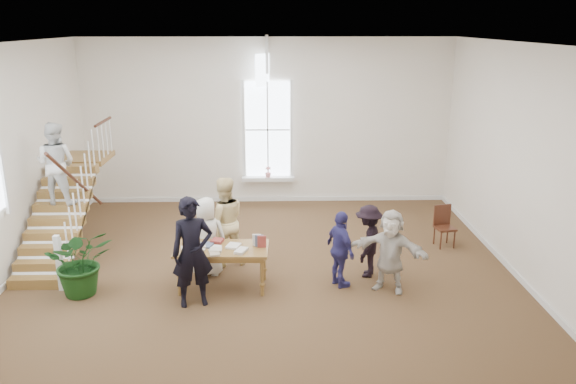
{
  "coord_description": "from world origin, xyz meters",
  "views": [
    {
      "loc": [
        0.18,
        -10.69,
        4.87
      ],
      "look_at": [
        0.46,
        0.4,
        1.5
      ],
      "focal_mm": 35.0,
      "sensor_mm": 36.0,
      "label": 1
    }
  ],
  "objects_px": {
    "woman_cluster_c": "(390,251)",
    "floor_plant": "(81,261)",
    "elderly_woman": "(207,237)",
    "side_chair": "(444,224)",
    "police_officer": "(192,252)",
    "library_table": "(221,252)",
    "woman_cluster_b": "(368,241)",
    "woman_cluster_a": "(341,249)",
    "person_yellow": "(224,221)"
  },
  "relations": [
    {
      "from": "woman_cluster_a",
      "to": "woman_cluster_b",
      "type": "xyz_separation_m",
      "value": [
        0.6,
        0.45,
        -0.02
      ]
    },
    {
      "from": "woman_cluster_b",
      "to": "floor_plant",
      "type": "xyz_separation_m",
      "value": [
        -5.42,
        -0.65,
        -0.08
      ]
    },
    {
      "from": "library_table",
      "to": "floor_plant",
      "type": "bearing_deg",
      "value": -173.95
    },
    {
      "from": "woman_cluster_a",
      "to": "woman_cluster_c",
      "type": "distance_m",
      "value": 0.92
    },
    {
      "from": "elderly_woman",
      "to": "woman_cluster_c",
      "type": "bearing_deg",
      "value": 169.71
    },
    {
      "from": "elderly_woman",
      "to": "person_yellow",
      "type": "height_order",
      "value": "person_yellow"
    },
    {
      "from": "police_officer",
      "to": "woman_cluster_c",
      "type": "xyz_separation_m",
      "value": [
        3.59,
        0.46,
        -0.21
      ]
    },
    {
      "from": "police_officer",
      "to": "elderly_woman",
      "type": "relative_size",
      "value": 1.25
    },
    {
      "from": "person_yellow",
      "to": "floor_plant",
      "type": "relative_size",
      "value": 1.44
    },
    {
      "from": "police_officer",
      "to": "woman_cluster_a",
      "type": "distance_m",
      "value": 2.78
    },
    {
      "from": "woman_cluster_b",
      "to": "woman_cluster_a",
      "type": "bearing_deg",
      "value": -33.52
    },
    {
      "from": "person_yellow",
      "to": "woman_cluster_a",
      "type": "distance_m",
      "value": 2.54
    },
    {
      "from": "woman_cluster_c",
      "to": "library_table",
      "type": "bearing_deg",
      "value": -156.8
    },
    {
      "from": "woman_cluster_a",
      "to": "police_officer",
      "type": "bearing_deg",
      "value": 79.8
    },
    {
      "from": "elderly_woman",
      "to": "woman_cluster_c",
      "type": "relative_size",
      "value": 1.01
    },
    {
      "from": "elderly_woman",
      "to": "floor_plant",
      "type": "height_order",
      "value": "elderly_woman"
    },
    {
      "from": "person_yellow",
      "to": "floor_plant",
      "type": "xyz_separation_m",
      "value": [
        -2.53,
        -1.29,
        -0.29
      ]
    },
    {
      "from": "person_yellow",
      "to": "floor_plant",
      "type": "height_order",
      "value": "person_yellow"
    },
    {
      "from": "woman_cluster_b",
      "to": "woman_cluster_c",
      "type": "height_order",
      "value": "woman_cluster_c"
    },
    {
      "from": "person_yellow",
      "to": "woman_cluster_b",
      "type": "relative_size",
      "value": 1.28
    },
    {
      "from": "library_table",
      "to": "woman_cluster_b",
      "type": "height_order",
      "value": "woman_cluster_b"
    },
    {
      "from": "side_chair",
      "to": "floor_plant",
      "type": "bearing_deg",
      "value": -173.99
    },
    {
      "from": "woman_cluster_b",
      "to": "floor_plant",
      "type": "distance_m",
      "value": 5.46
    },
    {
      "from": "elderly_woman",
      "to": "side_chair",
      "type": "bearing_deg",
      "value": -162.27
    },
    {
      "from": "woman_cluster_b",
      "to": "floor_plant",
      "type": "relative_size",
      "value": 1.13
    },
    {
      "from": "person_yellow",
      "to": "woman_cluster_a",
      "type": "xyz_separation_m",
      "value": [
        2.29,
        -1.09,
        -0.19
      ]
    },
    {
      "from": "elderly_woman",
      "to": "woman_cluster_a",
      "type": "relative_size",
      "value": 1.07
    },
    {
      "from": "woman_cluster_a",
      "to": "woman_cluster_c",
      "type": "relative_size",
      "value": 0.94
    },
    {
      "from": "police_officer",
      "to": "elderly_woman",
      "type": "xyz_separation_m",
      "value": [
        0.1,
        1.25,
        -0.2
      ]
    },
    {
      "from": "woman_cluster_c",
      "to": "floor_plant",
      "type": "height_order",
      "value": "woman_cluster_c"
    },
    {
      "from": "woman_cluster_a",
      "to": "woman_cluster_b",
      "type": "distance_m",
      "value": 0.75
    },
    {
      "from": "person_yellow",
      "to": "woman_cluster_a",
      "type": "bearing_deg",
      "value": 139.27
    },
    {
      "from": "woman_cluster_c",
      "to": "floor_plant",
      "type": "xyz_separation_m",
      "value": [
        -5.72,
        -0.0,
        -0.14
      ]
    },
    {
      "from": "woman_cluster_c",
      "to": "floor_plant",
      "type": "distance_m",
      "value": 5.72
    },
    {
      "from": "police_officer",
      "to": "woman_cluster_a",
      "type": "height_order",
      "value": "police_officer"
    },
    {
      "from": "woman_cluster_a",
      "to": "side_chair",
      "type": "bearing_deg",
      "value": -76.17
    },
    {
      "from": "woman_cluster_a",
      "to": "floor_plant",
      "type": "distance_m",
      "value": 4.82
    },
    {
      "from": "woman_cluster_c",
      "to": "woman_cluster_a",
      "type": "bearing_deg",
      "value": -166.04
    },
    {
      "from": "police_officer",
      "to": "woman_cluster_a",
      "type": "relative_size",
      "value": 1.33
    },
    {
      "from": "police_officer",
      "to": "elderly_woman",
      "type": "distance_m",
      "value": 1.27
    },
    {
      "from": "woman_cluster_c",
      "to": "floor_plant",
      "type": "relative_size",
      "value": 1.22
    },
    {
      "from": "library_table",
      "to": "woman_cluster_a",
      "type": "bearing_deg",
      "value": 2.36
    },
    {
      "from": "woman_cluster_a",
      "to": "side_chair",
      "type": "relative_size",
      "value": 1.61
    },
    {
      "from": "library_table",
      "to": "floor_plant",
      "type": "height_order",
      "value": "floor_plant"
    },
    {
      "from": "woman_cluster_c",
      "to": "side_chair",
      "type": "height_order",
      "value": "woman_cluster_c"
    },
    {
      "from": "elderly_woman",
      "to": "side_chair",
      "type": "xyz_separation_m",
      "value": [
        5.15,
        1.41,
        -0.29
      ]
    },
    {
      "from": "floor_plant",
      "to": "person_yellow",
      "type": "bearing_deg",
      "value": 27.04
    },
    {
      "from": "person_yellow",
      "to": "woman_cluster_b",
      "type": "bearing_deg",
      "value": 152.24
    },
    {
      "from": "library_table",
      "to": "woman_cluster_c",
      "type": "xyz_separation_m",
      "value": [
        3.16,
        -0.18,
        0.06
      ]
    },
    {
      "from": "police_officer",
      "to": "woman_cluster_b",
      "type": "bearing_deg",
      "value": 3.08
    }
  ]
}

